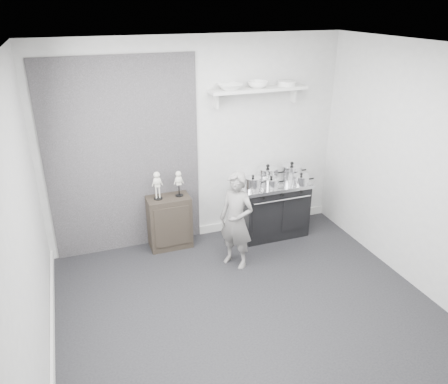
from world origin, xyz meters
The scene contains 16 objects.
ground centered at (0.00, 0.00, 0.00)m, with size 4.00×4.00×0.00m, color black.
room_shell centered at (-0.09, 0.15, 1.64)m, with size 4.02×3.62×2.71m.
wall_shelf centered at (0.80, 1.68, 2.01)m, with size 1.30×0.26×0.24m.
stove centered at (0.98, 1.48, 0.39)m, with size 0.98×0.61×0.78m.
side_cabinet centered at (-0.46, 1.61, 0.36)m, with size 0.55×0.32×0.72m, color black.
child centered at (0.21, 0.89, 0.62)m, with size 0.45×0.30×1.23m, color slate.
pot_front_left centered at (0.62, 1.36, 0.87)m, with size 0.30×0.21×0.20m.
pot_back_left centered at (0.94, 1.58, 0.87)m, with size 0.37×0.29×0.23m.
pot_back_right centered at (1.29, 1.56, 0.87)m, with size 0.37×0.29×0.23m.
pot_front_right centered at (1.30, 1.29, 0.85)m, with size 0.31×0.22×0.16m.
pot_front_center centered at (0.88, 1.35, 0.84)m, with size 0.30×0.21×0.15m.
skeleton_full centered at (-0.59, 1.61, 0.93)m, with size 0.12×0.08×0.43m, color beige, non-canonical shape.
skeleton_torso centered at (-0.31, 1.61, 0.92)m, with size 0.11×0.07×0.40m, color beige, non-canonical shape.
bowl_large centered at (0.40, 1.67, 2.08)m, with size 0.31×0.31×0.08m, color white.
bowl_small centered at (0.79, 1.67, 2.08)m, with size 0.26×0.26×0.08m, color white.
plate_stack centered at (1.20, 1.67, 2.07)m, with size 0.24×0.24×0.06m, color silver.
Camera 1 is at (-1.54, -3.47, 3.07)m, focal length 35.00 mm.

